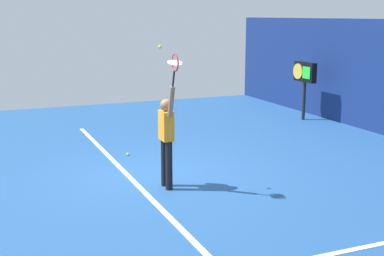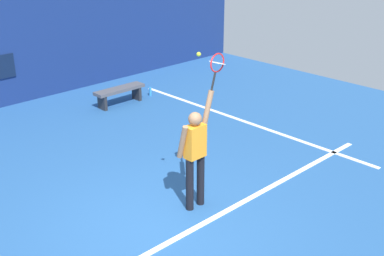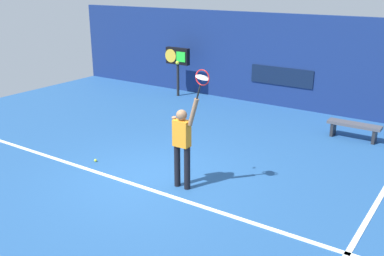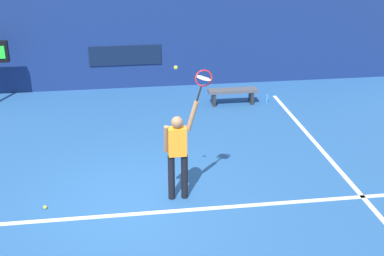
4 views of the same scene
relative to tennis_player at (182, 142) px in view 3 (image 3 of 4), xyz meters
The scene contains 11 objects.
ground_plane 1.30m from the tennis_player, behind, with size 18.00×18.00×0.00m, color #23518C.
back_wall 7.09m from the tennis_player, 96.59° to the left, with size 18.00×0.20×3.09m, color navy.
sponsor_banner_center 6.96m from the tennis_player, 96.70° to the left, with size 2.20×0.03×0.60m, color #0C1933.
court_baseline 1.38m from the tennis_player, 149.21° to the right, with size 10.00×0.10×0.01m, color white.
court_sideline 4.20m from the tennis_player, 29.51° to the left, with size 0.10×7.00×0.01m, color white.
tennis_player is the anchor object (origin of this frame).
tennis_racket 1.43m from the tennis_player, ahead, with size 0.39×0.27×0.63m.
tennis_ball 1.63m from the tennis_player, 105.70° to the right, with size 0.07×0.07×0.07m, color #CCE033.
scoreboard_clock 7.67m from the tennis_player, 126.52° to the left, with size 0.96×0.20×1.79m.
court_bench 5.49m from the tennis_player, 66.75° to the left, with size 1.40×0.36×0.45m.
spare_ball 2.69m from the tennis_player, behind, with size 0.07×0.07×0.07m, color #CCE033.
Camera 3 is at (5.67, -6.84, 4.14)m, focal length 41.35 mm.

